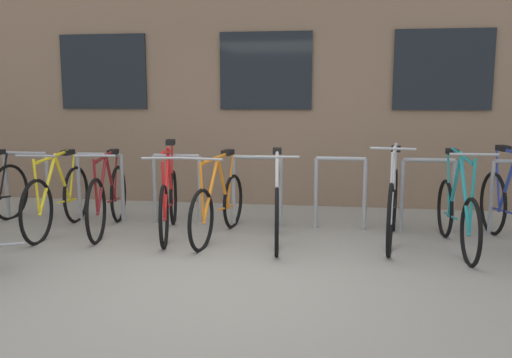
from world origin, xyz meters
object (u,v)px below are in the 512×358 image
at_px(bicycle_silver, 393,205).
at_px(bicycle_teal, 457,213).
at_px(bicycle_red, 169,201).
at_px(bicycle_white, 277,206).
at_px(bicycle_yellow, 58,199).
at_px(bicycle_blue, 512,208).
at_px(bicycle_orange, 218,205).
at_px(bicycle_maroon, 108,198).

xyz_separation_m(bicycle_silver, bicycle_teal, (0.63, -0.21, -0.03)).
bearing_deg(bicycle_red, bicycle_silver, 1.00).
bearing_deg(bicycle_silver, bicycle_teal, -18.62).
bearing_deg(bicycle_white, bicycle_yellow, 178.87).
relative_size(bicycle_blue, bicycle_teal, 1.03).
bearing_deg(bicycle_orange, bicycle_maroon, 175.35).
xyz_separation_m(bicycle_blue, bicycle_maroon, (-4.50, -0.01, -0.01)).
relative_size(bicycle_silver, bicycle_orange, 1.10).
xyz_separation_m(bicycle_yellow, bicycle_silver, (3.83, 0.12, 0.02)).
bearing_deg(bicycle_yellow, bicycle_silver, 1.79).
relative_size(bicycle_red, bicycle_teal, 1.01).
relative_size(bicycle_red, bicycle_yellow, 1.00).
distance_m(bicycle_red, bicycle_teal, 3.14).
height_order(bicycle_maroon, bicycle_yellow, bicycle_yellow).
xyz_separation_m(bicycle_blue, bicycle_white, (-2.49, -0.17, -0.02)).
height_order(bicycle_white, bicycle_silver, bicycle_silver).
height_order(bicycle_blue, bicycle_yellow, bicycle_blue).
bearing_deg(bicycle_maroon, bicycle_red, -2.99).
xyz_separation_m(bicycle_blue, bicycle_red, (-3.74, -0.05, -0.02)).
bearing_deg(bicycle_white, bicycle_silver, 7.76).
distance_m(bicycle_blue, bicycle_maroon, 4.50).
bearing_deg(bicycle_blue, bicycle_orange, -177.85).
bearing_deg(bicycle_white, bicycle_teal, -1.29).
relative_size(bicycle_red, bicycle_silver, 0.95).
bearing_deg(bicycle_yellow, bicycle_red, 3.28).
relative_size(bicycle_silver, bicycle_teal, 1.06).
height_order(bicycle_red, bicycle_teal, same).
distance_m(bicycle_red, bicycle_silver, 2.51).
distance_m(bicycle_blue, bicycle_silver, 1.24).
xyz_separation_m(bicycle_teal, bicycle_orange, (-2.54, 0.10, -0.01)).
distance_m(bicycle_red, bicycle_yellow, 1.32).
bearing_deg(bicycle_maroon, bicycle_orange, -4.65).
height_order(bicycle_teal, bicycle_orange, bicycle_teal).
bearing_deg(bicycle_silver, bicycle_white, -172.24).
bearing_deg(bicycle_maroon, bicycle_silver, 0.08).
bearing_deg(bicycle_blue, bicycle_teal, -160.32).
bearing_deg(bicycle_red, bicycle_teal, -3.07).
relative_size(bicycle_white, bicycle_orange, 1.02).
bearing_deg(bicycle_teal, bicycle_white, 178.71).
bearing_deg(bicycle_maroon, bicycle_teal, -3.06).
distance_m(bicycle_blue, bicycle_red, 3.74).
bearing_deg(bicycle_red, bicycle_orange, -6.74).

